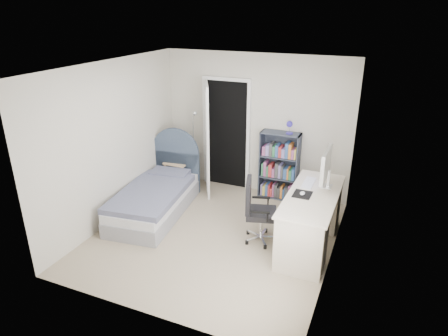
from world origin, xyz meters
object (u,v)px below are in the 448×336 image
at_px(nightstand, 178,167).
at_px(floor_lamp, 195,156).
at_px(office_chair, 256,208).
at_px(bookcase, 279,168).
at_px(bed, 157,197).
at_px(desk, 311,218).

height_order(nightstand, floor_lamp, floor_lamp).
height_order(floor_lamp, office_chair, floor_lamp).
xyz_separation_m(bookcase, office_chair, (0.08, -1.51, -0.02)).
bearing_deg(floor_lamp, office_chair, -39.33).
bearing_deg(bed, office_chair, -5.96).
bearing_deg(office_chair, nightstand, 148.68).
relative_size(nightstand, bookcase, 0.44).
distance_m(desk, office_chair, 0.79).
relative_size(bed, bookcase, 1.43).
relative_size(floor_lamp, desk, 0.88).
xyz_separation_m(bed, office_chair, (1.80, -0.19, 0.26)).
height_order(nightstand, desk, desk).
relative_size(bed, desk, 1.23).
relative_size(bed, nightstand, 3.27).
bearing_deg(floor_lamp, bed, -95.30).
relative_size(nightstand, desk, 0.38).
distance_m(bed, nightstand, 1.01).
bearing_deg(nightstand, floor_lamp, 40.01).
xyz_separation_m(floor_lamp, office_chair, (1.69, -1.39, -0.07)).
bearing_deg(desk, bookcase, 122.12).
bearing_deg(bookcase, desk, -57.88).
height_order(bed, office_chair, bed).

